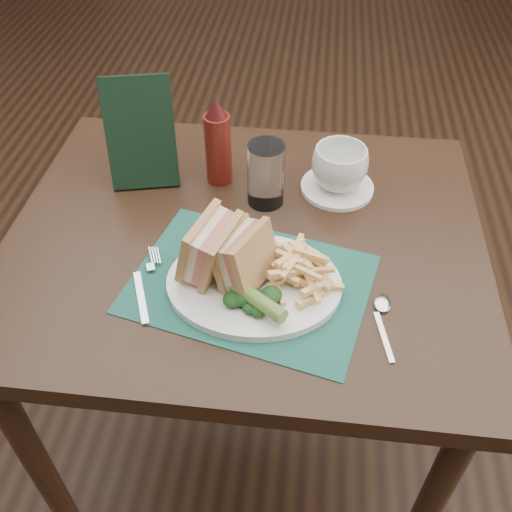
# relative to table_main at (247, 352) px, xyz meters

# --- Properties ---
(floor) EXTENTS (7.00, 7.00, 0.00)m
(floor) POSITION_rel_table_main_xyz_m (0.00, 0.50, -0.38)
(floor) COLOR black
(floor) RESTS_ON ground
(table_main) EXTENTS (0.90, 0.75, 0.75)m
(table_main) POSITION_rel_table_main_xyz_m (0.00, 0.00, 0.00)
(table_main) COLOR black
(table_main) RESTS_ON ground
(placemat) EXTENTS (0.46, 0.37, 0.00)m
(placemat) POSITION_rel_table_main_xyz_m (0.03, -0.13, 0.38)
(placemat) COLOR #195245
(placemat) RESTS_ON table_main
(plate) EXTENTS (0.31, 0.25, 0.01)m
(plate) POSITION_rel_table_main_xyz_m (0.03, -0.14, 0.38)
(plate) COLOR white
(plate) RESTS_ON placemat
(sandwich_half_a) EXTENTS (0.11, 0.13, 0.11)m
(sandwich_half_a) POSITION_rel_table_main_xyz_m (-0.06, -0.11, 0.45)
(sandwich_half_a) COLOR tan
(sandwich_half_a) RESTS_ON plate
(sandwich_half_b) EXTENTS (0.12, 0.13, 0.11)m
(sandwich_half_b) POSITION_rel_table_main_xyz_m (-0.00, -0.12, 0.44)
(sandwich_half_b) COLOR tan
(sandwich_half_b) RESTS_ON plate
(kale_garnish) EXTENTS (0.11, 0.08, 0.03)m
(kale_garnish) POSITION_rel_table_main_xyz_m (0.04, -0.19, 0.41)
(kale_garnish) COLOR #133415
(kale_garnish) RESTS_ON plate
(pickle_spear) EXTENTS (0.11, 0.09, 0.03)m
(pickle_spear) POSITION_rel_table_main_xyz_m (0.04, -0.19, 0.41)
(pickle_spear) COLOR #51752C
(pickle_spear) RESTS_ON plate
(fries_pile) EXTENTS (0.18, 0.20, 0.06)m
(fries_pile) POSITION_rel_table_main_xyz_m (0.11, -0.12, 0.42)
(fries_pile) COLOR #FDCC7E
(fries_pile) RESTS_ON plate
(fork) EXTENTS (0.10, 0.17, 0.01)m
(fork) POSITION_rel_table_main_xyz_m (-0.15, -0.15, 0.38)
(fork) COLOR silver
(fork) RESTS_ON placemat
(spoon) EXTENTS (0.06, 0.15, 0.01)m
(spoon) POSITION_rel_table_main_xyz_m (0.25, -0.19, 0.38)
(spoon) COLOR silver
(spoon) RESTS_ON table_main
(saucer) EXTENTS (0.15, 0.15, 0.01)m
(saucer) POSITION_rel_table_main_xyz_m (0.17, 0.16, 0.38)
(saucer) COLOR white
(saucer) RESTS_ON table_main
(coffee_cup) EXTENTS (0.15, 0.15, 0.09)m
(coffee_cup) POSITION_rel_table_main_xyz_m (0.17, 0.16, 0.43)
(coffee_cup) COLOR white
(coffee_cup) RESTS_ON saucer
(drinking_glass) EXTENTS (0.08, 0.08, 0.13)m
(drinking_glass) POSITION_rel_table_main_xyz_m (0.03, 0.10, 0.44)
(drinking_glass) COLOR white
(drinking_glass) RESTS_ON table_main
(ketchup_bottle) EXTENTS (0.06, 0.06, 0.19)m
(ketchup_bottle) POSITION_rel_table_main_xyz_m (-0.08, 0.17, 0.47)
(ketchup_bottle) COLOR #58140F
(ketchup_bottle) RESTS_ON table_main
(check_presenter) EXTENTS (0.15, 0.11, 0.22)m
(check_presenter) POSITION_rel_table_main_xyz_m (-0.23, 0.15, 0.48)
(check_presenter) COLOR black
(check_presenter) RESTS_ON table_main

